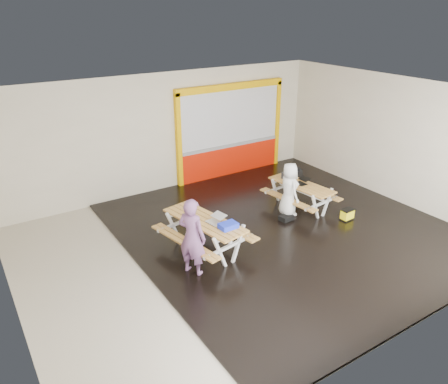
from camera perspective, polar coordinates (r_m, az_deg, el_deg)
room at (r=9.70m, az=2.88°, el=2.27°), size 10.02×8.02×3.52m
deck at (r=11.13m, az=7.97°, el=-4.77°), size 7.50×7.98×0.05m
kiosk at (r=14.05m, az=0.87°, el=7.78°), size 3.88×0.16×3.00m
picnic_table_left at (r=9.80m, az=-2.58°, el=-4.63°), size 1.79×2.33×0.84m
picnic_table_right at (r=12.01m, az=10.05°, el=0.23°), size 1.49×2.02×0.75m
person_left at (r=8.94m, az=-4.21°, el=-5.90°), size 0.65×0.74×1.70m
person_right at (r=11.48m, az=8.51°, el=0.34°), size 0.58×0.78×1.44m
laptop_left at (r=9.57m, az=-1.10°, el=-3.67°), size 0.42×0.39×0.16m
laptop_right at (r=11.99m, az=10.19°, el=1.33°), size 0.35×0.31×0.15m
blue_pouch at (r=9.32m, az=0.56°, el=-4.43°), size 0.40×0.29×0.11m
toolbox at (r=12.34m, az=8.31°, el=2.32°), size 0.43×0.33×0.23m
backpack at (r=12.76m, az=9.64°, el=2.22°), size 0.30×0.24×0.43m
dark_case at (r=11.48m, az=8.13°, el=-3.34°), size 0.37×0.29×0.13m
fluke_bag at (r=11.80m, az=15.83°, el=-2.86°), size 0.36×0.24×0.30m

